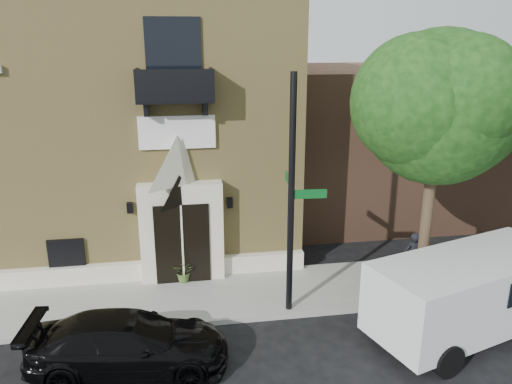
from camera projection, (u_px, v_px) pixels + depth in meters
ground at (223, 325)px, 13.84m from camera, size 120.00×120.00×0.00m
sidewalk at (250, 293)px, 15.39m from camera, size 42.00×3.00×0.15m
church at (125, 117)px, 19.50m from camera, size 12.20×11.01×9.30m
neighbour_building at (459, 137)px, 23.20m from camera, size 18.00×8.00×6.40m
street_tree_left at (441, 106)px, 13.34m from camera, size 4.97×4.38×7.77m
black_sedan at (129, 343)px, 11.85m from camera, size 4.87×2.34×1.37m
cargo_van at (475, 291)px, 13.12m from camera, size 5.87×3.72×2.24m
street_sign at (292, 198)px, 13.43m from camera, size 1.06×1.06×6.68m
fire_hydrant at (440, 280)px, 15.29m from camera, size 0.41×0.32×0.71m
dumpster at (508, 264)px, 15.80m from camera, size 1.95×1.25×1.20m
planter at (184, 271)px, 15.88m from camera, size 0.75×0.68×0.71m
pedestrian_near at (412, 256)px, 15.87m from camera, size 0.65×0.49×1.62m
pedestrian_far at (511, 254)px, 16.05m from camera, size 0.86×0.97×1.65m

